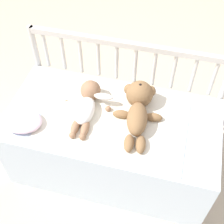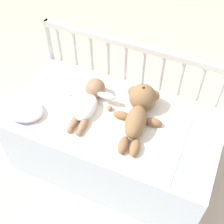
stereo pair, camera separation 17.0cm
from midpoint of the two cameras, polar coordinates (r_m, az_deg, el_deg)
name	(u,v)px [view 2 (the right image)]	position (r m, az deg, el deg)	size (l,w,h in m)	color
ground_plane	(112,163)	(2.15, 2.34, -9.49)	(12.00, 12.00, 0.00)	#C6B293
crib_mattress	(112,143)	(1.95, 2.57, -5.83)	(1.21, 0.61, 0.49)	silver
crib_rail	(134,73)	(1.92, 6.55, 6.99)	(1.21, 0.04, 0.78)	beige
blanket	(113,120)	(1.74, 3.06, -1.68)	(0.81, 0.54, 0.01)	silver
teddy_bear	(139,110)	(1.72, 7.82, 0.26)	(0.28, 0.45, 0.16)	olive
baby	(89,101)	(1.78, -1.45, 1.87)	(0.29, 0.38, 0.12)	white
small_pillow	(23,110)	(1.80, -13.33, 0.27)	(0.24, 0.18, 0.06)	silver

